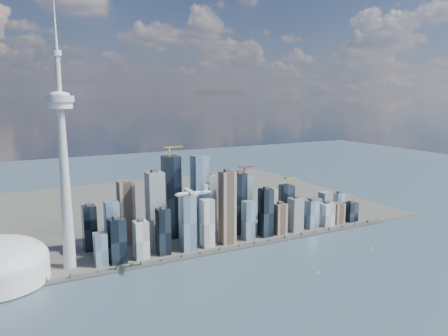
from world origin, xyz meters
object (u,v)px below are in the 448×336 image
sailboat_west (318,272)px  sailboat_east (372,247)px  needle_tower (63,158)px  airplane (193,193)px

sailboat_west → sailboat_east: 217.51m
sailboat_west → needle_tower: bearing=172.2°
sailboat_east → airplane: bearing=-172.2°
sailboat_east → sailboat_west: bearing=-148.3°
needle_tower → airplane: size_ratio=7.07×
needle_tower → sailboat_west: 569.12m
airplane → sailboat_east: size_ratio=8.66×
airplane → sailboat_east: bearing=-4.4°
needle_tower → airplane: (223.44, -139.60, -67.16)m
airplane → needle_tower: bearing=152.8°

